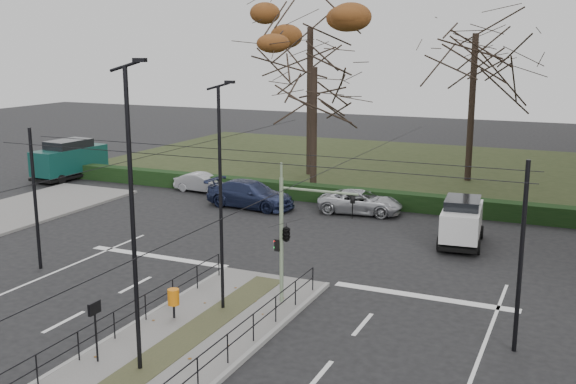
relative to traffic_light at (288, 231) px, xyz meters
The scene contains 19 objects.
ground 4.11m from the traffic_light, 125.11° to the right, with size 140.00×140.00×0.00m, color black.
median_island 5.92m from the traffic_light, 109.20° to the right, with size 4.40×15.00×0.14m, color #625F5D.
park 30.67m from the traffic_light, 104.65° to the left, with size 38.00×26.00×0.10m, color #252D16.
hedge 18.05m from the traffic_light, 115.56° to the left, with size 38.00×1.00×1.00m, color black.
median_railing 5.65m from the traffic_light, 108.84° to the right, with size 4.14×13.24×0.92m.
catenary 2.01m from the traffic_light, 154.21° to the right, with size 20.00×34.00×6.00m.
traffic_light is the anchor object (origin of this frame).
litter_bin 4.58m from the traffic_light, 136.23° to the right, with size 0.40×0.40×1.03m.
info_panel 7.40m from the traffic_light, 116.27° to the right, with size 0.11×0.48×1.86m.
streetlamp_median_near 6.89m from the traffic_light, 105.63° to the right, with size 0.74×0.15×8.80m.
streetlamp_median_far 2.74m from the traffic_light, 143.07° to the right, with size 0.67×0.14×7.99m.
parked_car_second 20.45m from the traffic_light, 130.10° to the left, with size 1.28×3.66×1.21m, color #ADAFB5.
parked_car_third 15.58m from the traffic_light, 122.41° to the left, with size 2.18×5.37×1.56m, color #1C2442.
parked_car_fourth 14.60m from the traffic_light, 97.88° to the left, with size 2.16×4.69×1.30m, color #ADAFB5.
white_van 11.40m from the traffic_light, 67.64° to the left, with size 2.24×4.28×2.25m.
green_van 28.60m from the traffic_light, 147.03° to the left, with size 2.57×5.77×2.76m.
rust_tree 26.46m from the traffic_light, 110.73° to the left, with size 10.52×10.52×13.68m.
bare_tree_center 26.90m from the traffic_light, 85.66° to the left, with size 8.68×8.68×13.23m.
bare_tree_near 20.97m from the traffic_light, 109.62° to the left, with size 6.89×6.89×10.40m.
Camera 1 is at (11.14, -18.50, 9.25)m, focal length 42.00 mm.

